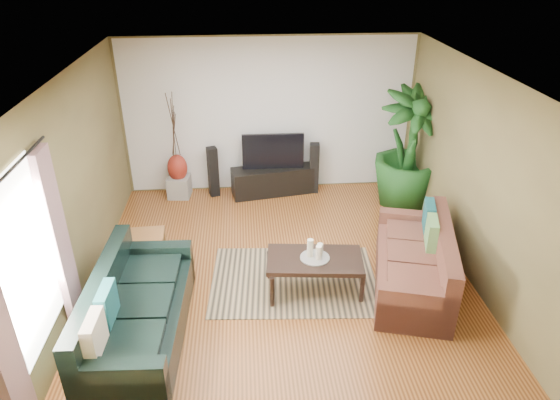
{
  "coord_description": "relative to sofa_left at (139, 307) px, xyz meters",
  "views": [
    {
      "loc": [
        -0.44,
        -5.5,
        4.04
      ],
      "look_at": [
        0.0,
        0.2,
        1.05
      ],
      "focal_mm": 32.0,
      "sensor_mm": 36.0,
      "label": 1
    }
  ],
  "objects": [
    {
      "name": "floor",
      "position": [
        1.67,
        1.04,
        -0.42
      ],
      "size": [
        5.5,
        5.5,
        0.0
      ],
      "primitive_type": "plane",
      "color": "#9D5B28",
      "rests_on": "ground"
    },
    {
      "name": "ceiling",
      "position": [
        1.67,
        1.04,
        2.28
      ],
      "size": [
        5.5,
        5.5,
        0.0
      ],
      "primitive_type": "plane",
      "rotation": [
        3.14,
        0.0,
        0.0
      ],
      "color": "white",
      "rests_on": "ground"
    },
    {
      "name": "wall_back",
      "position": [
        1.67,
        3.79,
        0.93
      ],
      "size": [
        5.0,
        0.0,
        5.0
      ],
      "primitive_type": "plane",
      "rotation": [
        1.57,
        0.0,
        0.0
      ],
      "color": "olive",
      "rests_on": "ground"
    },
    {
      "name": "wall_front",
      "position": [
        1.67,
        -1.71,
        0.93
      ],
      "size": [
        5.0,
        0.0,
        5.0
      ],
      "primitive_type": "plane",
      "rotation": [
        -1.57,
        0.0,
        0.0
      ],
      "color": "olive",
      "rests_on": "ground"
    },
    {
      "name": "wall_left",
      "position": [
        -0.83,
        1.04,
        0.92
      ],
      "size": [
        0.0,
        5.5,
        5.5
      ],
      "primitive_type": "plane",
      "rotation": [
        1.57,
        0.0,
        1.57
      ],
      "color": "olive",
      "rests_on": "ground"
    },
    {
      "name": "wall_right",
      "position": [
        4.17,
        1.04,
        0.92
      ],
      "size": [
        0.0,
        5.5,
        5.5
      ],
      "primitive_type": "plane",
      "rotation": [
        1.57,
        0.0,
        -1.57
      ],
      "color": "olive",
      "rests_on": "ground"
    },
    {
      "name": "backwall_panel",
      "position": [
        1.67,
        3.78,
        0.93
      ],
      "size": [
        4.9,
        0.0,
        4.9
      ],
      "primitive_type": "plane",
      "rotation": [
        1.57,
        0.0,
        0.0
      ],
      "color": "white",
      "rests_on": "ground"
    },
    {
      "name": "window_pane",
      "position": [
        -0.81,
        -0.56,
        0.97
      ],
      "size": [
        0.0,
        1.8,
        1.8
      ],
      "primitive_type": "plane",
      "rotation": [
        1.57,
        0.0,
        1.57
      ],
      "color": "white",
      "rests_on": "ground"
    },
    {
      "name": "curtain_near",
      "position": [
        -0.76,
        -1.31,
        0.72
      ],
      "size": [
        0.08,
        0.35,
        2.2
      ],
      "primitive_type": "cube",
      "color": "gray",
      "rests_on": "ground"
    },
    {
      "name": "curtain_far",
      "position": [
        -0.76,
        0.19,
        0.72
      ],
      "size": [
        0.08,
        0.35,
        2.2
      ],
      "primitive_type": "cube",
      "color": "gray",
      "rests_on": "ground"
    },
    {
      "name": "curtain_rod",
      "position": [
        -0.76,
        -0.56,
        1.87
      ],
      "size": [
        0.03,
        1.9,
        0.03
      ],
      "primitive_type": "cylinder",
      "rotation": [
        1.57,
        0.0,
        0.0
      ],
      "color": "black",
      "rests_on": "ground"
    },
    {
      "name": "sofa_left",
      "position": [
        0.0,
        0.0,
        0.0
      ],
      "size": [
        1.02,
        2.22,
        0.85
      ],
      "primitive_type": "cube",
      "rotation": [
        0.0,
        0.0,
        1.53
      ],
      "color": "black",
      "rests_on": "floor"
    },
    {
      "name": "sofa_right",
      "position": [
        3.34,
        0.71,
        0.0
      ],
      "size": [
        1.37,
        2.13,
        0.85
      ],
      "primitive_type": "cube",
      "rotation": [
        0.0,
        0.0,
        -1.83
      ],
      "color": "brown",
      "rests_on": "floor"
    },
    {
      "name": "area_rug",
      "position": [
        1.83,
        0.91,
        -0.42
      ],
      "size": [
        2.28,
        1.68,
        0.01
      ],
      "primitive_type": "cube",
      "rotation": [
        0.0,
        0.0,
        -0.06
      ],
      "color": "#9C845B",
      "rests_on": "floor"
    },
    {
      "name": "coffee_table",
      "position": [
        2.07,
        0.7,
        -0.18
      ],
      "size": [
        1.26,
        0.77,
        0.49
      ],
      "primitive_type": "cube",
      "rotation": [
        0.0,
        0.0,
        -0.1
      ],
      "color": "black",
      "rests_on": "floor"
    },
    {
      "name": "candle_tray",
      "position": [
        2.07,
        0.7,
        0.07
      ],
      "size": [
        0.37,
        0.37,
        0.02
      ],
      "primitive_type": "cylinder",
      "color": "gray",
      "rests_on": "coffee_table"
    },
    {
      "name": "candle_tall",
      "position": [
        2.01,
        0.73,
        0.2
      ],
      "size": [
        0.08,
        0.08,
        0.24
      ],
      "primitive_type": "cylinder",
      "color": "white",
      "rests_on": "candle_tray"
    },
    {
      "name": "candle_mid",
      "position": [
        2.11,
        0.66,
        0.18
      ],
      "size": [
        0.08,
        0.08,
        0.19
      ],
      "primitive_type": "cylinder",
      "color": "white",
      "rests_on": "candle_tray"
    },
    {
      "name": "candle_short",
      "position": [
        2.14,
        0.76,
        0.16
      ],
      "size": [
        0.08,
        0.08,
        0.15
      ],
      "primitive_type": "cylinder",
      "color": "beige",
      "rests_on": "candle_tray"
    },
    {
      "name": "tv_stand",
      "position": [
        1.72,
        3.54,
        -0.18
      ],
      "size": [
        1.51,
        0.69,
        0.48
      ],
      "primitive_type": "cube",
      "rotation": [
        0.0,
        0.0,
        0.18
      ],
      "color": "black",
      "rests_on": "floor"
    },
    {
      "name": "television",
      "position": [
        1.72,
        3.54,
        0.37
      ],
      "size": [
        1.07,
        0.06,
        0.63
      ],
      "primitive_type": "cube",
      "color": "black",
      "rests_on": "tv_stand"
    },
    {
      "name": "speaker_left",
      "position": [
        0.67,
        3.54,
        0.02
      ],
      "size": [
        0.21,
        0.22,
        0.89
      ],
      "primitive_type": "cube",
      "rotation": [
        0.0,
        0.0,
        0.31
      ],
      "color": "black",
      "rests_on": "floor"
    },
    {
      "name": "speaker_right",
      "position": [
        2.45,
        3.54,
        0.03
      ],
      "size": [
        0.18,
        0.2,
        0.91
      ],
      "primitive_type": "cube",
      "rotation": [
        0.0,
        0.0,
        -0.09
      ],
      "color": "black",
      "rests_on": "floor"
    },
    {
      "name": "potted_plant",
      "position": [
        3.92,
        2.96,
        0.57
      ],
      "size": [
        1.31,
        1.31,
        1.99
      ],
      "primitive_type": "imported",
      "rotation": [
        0.0,
        0.0,
        0.2
      ],
      "color": "#164417",
      "rests_on": "floor"
    },
    {
      "name": "plant_pot",
      "position": [
        3.92,
        2.96,
        -0.28
      ],
      "size": [
        0.37,
        0.37,
        0.29
      ],
      "primitive_type": "cylinder",
      "color": "black",
      "rests_on": "floor"
    },
    {
      "name": "pedestal",
      "position": [
        0.06,
        3.54,
        -0.24
      ],
      "size": [
        0.41,
        0.41,
        0.37
      ],
      "primitive_type": "cube",
      "rotation": [
        0.0,
        0.0,
        -0.1
      ],
      "color": "#959592",
      "rests_on": "floor"
    },
    {
      "name": "vase",
      "position": [
        0.06,
        3.54,
        0.12
      ],
      "size": [
        0.34,
        0.34,
        0.48
      ],
      "primitive_type": "ellipsoid",
      "color": "maroon",
      "rests_on": "pedestal"
    },
    {
      "name": "side_table",
      "position": [
        -0.15,
        1.25,
        -0.14
      ],
      "size": [
        0.57,
        0.57,
        0.57
      ],
      "primitive_type": "cube",
      "rotation": [
        0.0,
        0.0,
        0.06
      ],
      "color": "brown",
      "rests_on": "floor"
    }
  ]
}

